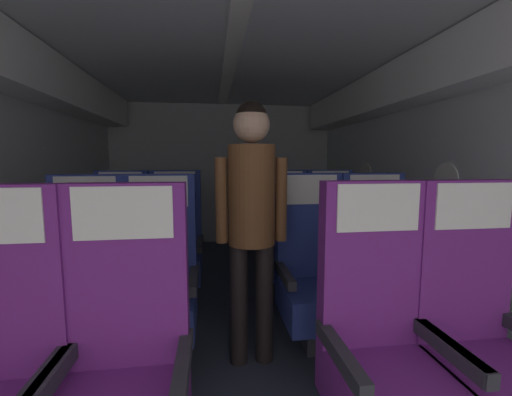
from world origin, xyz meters
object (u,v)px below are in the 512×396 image
object	(u,v)px
seat_a_right_aisle	(481,343)
seat_b_left_aisle	(160,283)
seat_b_right_aisle	(377,273)
flight_attendant	(252,206)
seat_c_right_aisle	(332,242)
seat_a_right_window	(383,350)
seat_b_right_window	(313,275)
seat_c_right_window	(285,243)
seat_b_left_window	(86,287)
seat_c_left_aisle	(176,247)
seat_a_left_aisle	(124,372)
seat_c_left_window	(121,250)

from	to	relation	value
seat_a_right_aisle	seat_b_left_aisle	world-z (taller)	same
seat_b_right_aisle	flight_attendant	bearing A→B (deg)	-172.42
seat_c_right_aisle	seat_b_left_aisle	bearing A→B (deg)	-149.86
seat_a_right_window	seat_b_left_aisle	world-z (taller)	same
seat_b_right_window	seat_b_left_aisle	bearing A→B (deg)	-179.77
seat_b_right_aisle	seat_c_right_aisle	distance (m)	0.87
seat_c_right_window	seat_c_right_aisle	bearing A→B (deg)	-1.34
seat_b_left_window	seat_c_left_aisle	xyz separation A→B (m)	(0.45, 0.87, 0.00)
seat_a_left_aisle	seat_b_left_aisle	world-z (taller)	same
seat_b_right_aisle	seat_c_right_aisle	xyz separation A→B (m)	(0.01, 0.87, 0.00)
seat_b_left_window	seat_b_left_aisle	distance (m)	0.44
seat_c_left_window	seat_c_left_aisle	distance (m)	0.46
seat_b_left_window	seat_c_left_window	xyz separation A→B (m)	(-0.02, 0.85, 0.00)
seat_a_right_aisle	seat_c_left_aisle	distance (m)	2.27
seat_c_left_window	flight_attendant	size ratio (longest dim) A/B	0.73
seat_b_right_aisle	seat_a_right_window	bearing A→B (deg)	-117.09
seat_b_left_aisle	seat_c_right_window	bearing A→B (deg)	40.47
seat_c_right_window	seat_c_left_window	bearing A→B (deg)	-179.21
seat_b_left_window	seat_b_right_aisle	distance (m)	1.90
seat_a_left_aisle	seat_c_left_window	world-z (taller)	same
seat_b_left_window	seat_c_right_aisle	xyz separation A→B (m)	(1.91, 0.86, 0.00)
seat_c_right_aisle	seat_c_right_window	world-z (taller)	same
seat_c_right_aisle	flight_attendant	size ratio (longest dim) A/B	0.73
seat_b_right_aisle	flight_attendant	distance (m)	1.03
seat_b_left_window	seat_b_right_window	size ratio (longest dim) A/B	1.00
seat_b_right_window	flight_attendant	xyz separation A→B (m)	(-0.44, -0.14, 0.50)
seat_a_right_window	seat_c_right_aisle	distance (m)	1.78
seat_a_right_window	seat_c_right_window	xyz separation A→B (m)	(-0.01, 1.73, 0.00)
seat_b_left_aisle	seat_c_left_window	bearing A→B (deg)	118.46
seat_c_right_window	seat_b_left_window	bearing A→B (deg)	-149.12
seat_a_right_aisle	seat_c_left_window	xyz separation A→B (m)	(-1.92, 1.72, 0.00)
seat_c_left_aisle	seat_c_right_aisle	bearing A→B (deg)	-0.57
seat_b_right_window	seat_b_left_window	bearing A→B (deg)	-179.65
seat_c_right_window	seat_a_right_window	bearing A→B (deg)	-89.64
seat_b_right_window	seat_c_left_window	distance (m)	1.69
seat_c_right_aisle	seat_b_right_window	bearing A→B (deg)	-118.55
seat_b_right_aisle	seat_b_right_window	size ratio (longest dim) A/B	1.00
seat_b_left_window	seat_c_right_window	bearing A→B (deg)	30.88
seat_c_left_window	flight_attendant	bearing A→B (deg)	-43.69
seat_b_left_aisle	seat_c_right_aisle	bearing A→B (deg)	30.14
seat_b_right_aisle	seat_b_right_window	bearing A→B (deg)	177.05
seat_b_left_window	seat_b_right_window	world-z (taller)	same
seat_c_left_aisle	seat_b_right_window	bearing A→B (deg)	-40.77
seat_b_right_aisle	flight_attendant	size ratio (longest dim) A/B	0.73
seat_b_left_aisle	seat_c_left_window	distance (m)	0.96
seat_a_right_window	seat_b_right_window	distance (m)	0.87
seat_a_right_window	seat_c_right_aisle	xyz separation A→B (m)	(0.45, 1.72, 0.00)
seat_b_left_window	seat_c_left_window	world-z (taller)	same
seat_b_left_aisle	seat_a_right_aisle	bearing A→B (deg)	-30.99
seat_a_right_window	seat_a_left_aisle	bearing A→B (deg)	-180.00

